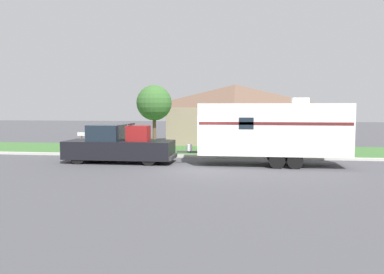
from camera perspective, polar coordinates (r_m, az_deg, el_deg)
ground_plane at (r=18.17m, az=1.03°, el=-4.75°), size 120.00×120.00×0.00m
curb_strip at (r=21.85m, az=2.16°, el=-2.99°), size 80.00×0.30×0.14m
lawn_strip at (r=25.46m, az=2.94°, el=-2.04°), size 80.00×7.00×0.03m
house_across_street at (r=31.03m, az=6.56°, el=3.69°), size 11.12×6.84×4.79m
pickup_truck at (r=20.31m, az=-11.14°, el=-1.34°), size 5.81×2.06×2.09m
travel_trailer at (r=19.22m, az=12.17°, el=1.16°), size 8.55×2.22×3.40m
mailbox at (r=24.43m, az=-16.47°, el=-0.06°), size 0.48×0.20×1.37m
tree_in_yard at (r=26.03m, az=-5.79°, el=5.17°), size 2.43×2.43×4.46m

